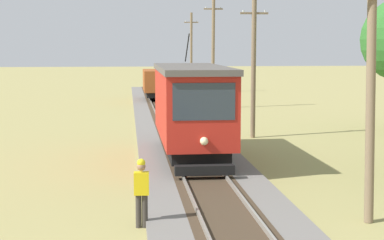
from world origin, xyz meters
name	(u,v)px	position (x,y,z in m)	size (l,w,h in m)	color
red_tram	(191,107)	(0.00, 18.33, 2.19)	(2.60, 8.54, 4.79)	red
freight_car	(158,83)	(0.00, 44.23, 1.56)	(2.40, 5.20, 2.31)	#93471E
utility_pole_near_tram	(371,92)	(3.74, 9.58, 3.44)	(1.40, 0.58, 6.68)	#7A664C
utility_pole_mid	(254,66)	(3.74, 24.16, 3.62)	(1.40, 0.27, 7.06)	#7A664C
utility_pole_far	(213,51)	(3.74, 38.42, 4.23)	(1.40, 0.58, 8.27)	#7A664C
utility_pole_distant	(191,52)	(3.74, 53.56, 4.02)	(1.40, 0.45, 7.84)	#7A664C
gravel_pile	(222,97)	(5.27, 43.75, 0.42)	(2.20, 2.20, 0.85)	gray
track_worker	(141,190)	(-2.20, 9.61, 0.98)	(0.39, 0.26, 1.78)	#38332D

